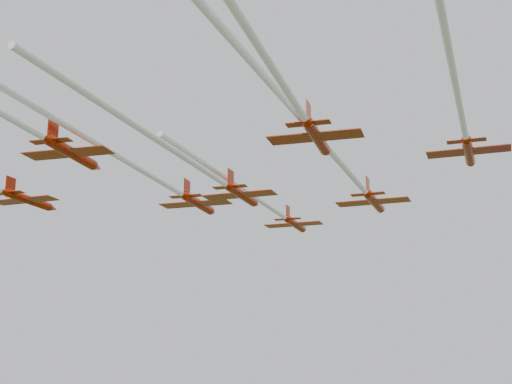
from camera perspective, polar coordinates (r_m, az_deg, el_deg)
The scene contains 6 objects.
jet_lead at distance 93.20m, azimuth 1.21°, elevation -1.29°, with size 12.09×47.86×2.49m.
jet_row2_left at distance 78.40m, azimuth -9.65°, elevation 2.06°, with size 18.89×68.21×2.82m.
jet_row2_right at distance 70.46m, azimuth 6.65°, elevation 2.46°, with size 15.08×66.22×2.63m.
jet_row3_mid at distance 69.18m, azimuth -3.97°, elevation 1.62°, with size 11.37×43.95×2.41m.
jet_row3_right at distance 61.42m, azimuth 15.98°, elevation 6.66°, with size 13.22×52.88×2.41m.
jet_row4_right at distance 47.65m, azimuth 1.44°, elevation 9.72°, with size 16.30×54.65×2.40m.
Camera 1 is at (34.32, -66.09, 38.30)m, focal length 50.00 mm.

